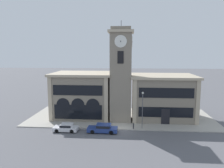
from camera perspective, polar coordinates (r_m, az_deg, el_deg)
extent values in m
plane|color=#56565B|center=(37.66, 1.93, -11.94)|extent=(300.00, 300.00, 0.00)
cube|color=#A39E93|center=(44.50, 2.37, -8.66)|extent=(36.11, 14.48, 0.15)
cube|color=gray|center=(40.96, 2.33, 1.58)|extent=(3.90, 3.90, 16.50)
cube|color=tan|center=(40.88, 2.40, 13.47)|extent=(4.60, 4.60, 0.45)
cube|color=gray|center=(40.93, 2.41, 14.20)|extent=(3.58, 3.58, 0.60)
cylinder|color=#4C4C51|center=(41.03, 2.41, 15.45)|extent=(0.10, 0.10, 1.20)
cylinder|color=silver|center=(38.75, 2.27, 11.09)|extent=(2.15, 0.10, 2.15)
cylinder|color=black|center=(38.68, 2.27, 11.10)|extent=(0.17, 0.04, 0.17)
cylinder|color=silver|center=(40.72, 5.25, 10.92)|extent=(0.10, 2.15, 2.15)
cylinder|color=black|center=(40.72, 5.35, 10.92)|extent=(0.04, 0.17, 0.17)
cube|color=black|center=(38.72, 2.25, 6.98)|extent=(1.09, 0.10, 2.20)
cube|color=gray|center=(45.12, -7.58, -3.01)|extent=(11.18, 9.11, 8.53)
cube|color=tan|center=(44.48, -7.68, 2.67)|extent=(11.88, 9.81, 0.45)
cube|color=tan|center=(42.24, -15.89, -4.01)|extent=(0.70, 0.16, 8.53)
cube|color=tan|center=(39.83, -1.56, -4.43)|extent=(0.70, 0.16, 8.53)
cube|color=black|center=(40.38, -8.99, -1.64)|extent=(9.17, 0.10, 1.88)
cube|color=black|center=(41.26, -8.86, -7.25)|extent=(8.95, 0.10, 2.73)
cylinder|color=black|center=(41.65, -12.67, -5.27)|extent=(2.46, 0.06, 2.46)
cylinder|color=black|center=(40.92, -8.91, -5.41)|extent=(2.46, 0.06, 2.46)
cylinder|color=black|center=(40.36, -5.03, -5.53)|extent=(2.46, 0.06, 2.46)
cube|color=gray|center=(44.65, 12.97, -3.50)|extent=(11.81, 9.11, 8.17)
cube|color=tan|center=(44.00, 13.14, 2.01)|extent=(12.51, 9.81, 0.45)
cube|color=tan|center=(39.66, 5.95, -4.79)|extent=(0.70, 0.16, 8.17)
cube|color=tan|center=(41.46, 21.53, -4.75)|extent=(0.70, 0.16, 8.17)
cube|color=black|center=(39.85, 14.00, -2.29)|extent=(9.68, 0.10, 1.80)
cube|color=black|center=(40.85, 13.79, -8.39)|extent=(1.50, 0.12, 2.94)
cube|color=black|center=(40.62, 13.83, -7.19)|extent=(9.68, 0.10, 1.83)
cube|color=silver|center=(37.75, -11.99, -11.29)|extent=(4.09, 1.92, 0.61)
cube|color=silver|center=(37.52, -11.78, -10.51)|extent=(1.98, 1.70, 0.50)
cube|color=black|center=(37.52, -11.78, -10.51)|extent=(1.90, 1.73, 0.38)
cylinder|color=black|center=(37.47, -14.23, -11.77)|extent=(0.65, 0.23, 0.65)
cylinder|color=black|center=(38.91, -13.41, -10.99)|extent=(0.65, 0.23, 0.65)
cylinder|color=black|center=(36.72, -10.47, -12.07)|extent=(0.65, 0.23, 0.65)
cylinder|color=black|center=(38.18, -9.78, -11.25)|extent=(0.65, 0.23, 0.65)
cube|color=navy|center=(36.52, -2.51, -11.74)|extent=(4.94, 1.98, 0.65)
cube|color=navy|center=(36.29, -2.20, -10.87)|extent=(2.39, 1.74, 0.55)
cube|color=black|center=(36.29, -2.20, -10.87)|extent=(2.29, 1.78, 0.41)
cylinder|color=black|center=(36.05, -5.14, -12.33)|extent=(0.68, 0.23, 0.67)
cylinder|color=black|center=(37.58, -4.66, -11.46)|extent=(0.68, 0.23, 0.67)
cylinder|color=black|center=(35.63, -0.22, -12.55)|extent=(0.68, 0.23, 0.67)
cylinder|color=black|center=(37.18, 0.05, -11.65)|extent=(0.68, 0.23, 0.67)
cylinder|color=#4C4C51|center=(37.40, 7.94, -7.11)|extent=(0.12, 0.12, 5.97)
sphere|color=silver|center=(36.70, 8.04, -2.34)|extent=(0.36, 0.36, 0.36)
cylinder|color=black|center=(37.87, 5.60, -10.89)|extent=(0.18, 0.18, 0.90)
sphere|color=black|center=(37.70, 5.61, -10.13)|extent=(0.16, 0.16, 0.16)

